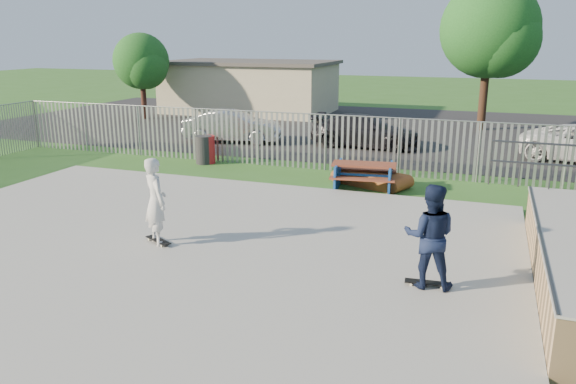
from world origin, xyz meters
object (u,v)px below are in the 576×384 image
(picnic_table, at_px, (364,176))
(skater_white, at_px, (156,201))
(trash_bin_red, at_px, (207,150))
(skater_navy, at_px, (430,236))
(tree_mid, at_px, (489,29))
(trash_bin_grey, at_px, (204,150))
(car_dark, at_px, (366,131))
(tree_left, at_px, (141,61))
(funbox, at_px, (371,179))
(car_silver, at_px, (233,126))

(picnic_table, distance_m, skater_white, 7.45)
(trash_bin_red, height_order, skater_navy, skater_navy)
(tree_mid, xyz_separation_m, skater_navy, (-0.45, -20.52, -3.87))
(picnic_table, height_order, trash_bin_grey, trash_bin_grey)
(picnic_table, height_order, car_dark, car_dark)
(car_dark, xyz_separation_m, tree_mid, (4.60, 6.69, 4.29))
(picnic_table, distance_m, skater_navy, 7.48)
(car_dark, distance_m, tree_left, 14.88)
(picnic_table, distance_m, trash_bin_grey, 6.69)
(picnic_table, height_order, funbox, picnic_table)
(funbox, distance_m, trash_bin_grey, 6.71)
(tree_left, bearing_deg, trash_bin_red, -46.26)
(car_silver, xyz_separation_m, car_dark, (5.90, 0.91, -0.03))
(trash_bin_red, distance_m, skater_white, 9.00)
(picnic_table, bearing_deg, funbox, 70.06)
(skater_white, bearing_deg, trash_bin_grey, -31.48)
(trash_bin_grey, xyz_separation_m, skater_white, (3.24, -8.31, 0.60))
(funbox, bearing_deg, tree_mid, 98.95)
(trash_bin_red, xyz_separation_m, car_dark, (4.98, 5.18, 0.19))
(trash_bin_grey, distance_m, tree_mid, 16.00)
(skater_white, bearing_deg, funbox, -77.76)
(funbox, bearing_deg, trash_bin_red, -167.82)
(trash_bin_grey, relative_size, skater_white, 0.54)
(trash_bin_grey, xyz_separation_m, car_dark, (5.05, 5.27, 0.18))
(funbox, bearing_deg, skater_white, -92.88)
(skater_white, bearing_deg, tree_left, -18.42)
(funbox, distance_m, tree_left, 19.09)
(picnic_table, height_order, trash_bin_red, trash_bin_red)
(funbox, distance_m, skater_white, 8.05)
(trash_bin_grey, xyz_separation_m, tree_left, (-8.97, 9.53, 2.76))
(trash_bin_red, xyz_separation_m, tree_mid, (9.58, 11.86, 4.47))
(picnic_table, xyz_separation_m, funbox, (0.13, 0.58, -0.21))
(car_silver, height_order, tree_mid, tree_mid)
(trash_bin_red, xyz_separation_m, trash_bin_grey, (-0.07, -0.09, 0.00))
(tree_left, xyz_separation_m, skater_navy, (18.17, -18.10, -2.15))
(car_silver, bearing_deg, tree_mid, -66.18)
(tree_left, bearing_deg, picnic_table, -35.84)
(car_dark, xyz_separation_m, skater_navy, (4.15, -13.83, 0.42))
(trash_bin_grey, distance_m, skater_navy, 12.59)
(skater_navy, bearing_deg, tree_mid, -96.73)
(car_dark, bearing_deg, tree_mid, -32.76)
(funbox, relative_size, skater_navy, 1.20)
(car_dark, height_order, skater_navy, skater_navy)
(car_dark, bearing_deg, trash_bin_red, 137.84)
(tree_mid, relative_size, skater_white, 3.78)
(picnic_table, xyz_separation_m, car_dark, (-1.44, 6.90, 0.28))
(trash_bin_red, distance_m, skater_navy, 12.60)
(car_dark, xyz_separation_m, tree_left, (-14.02, 4.26, 2.58))
(picnic_table, height_order, skater_navy, skater_navy)
(funbox, bearing_deg, car_dark, 126.02)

